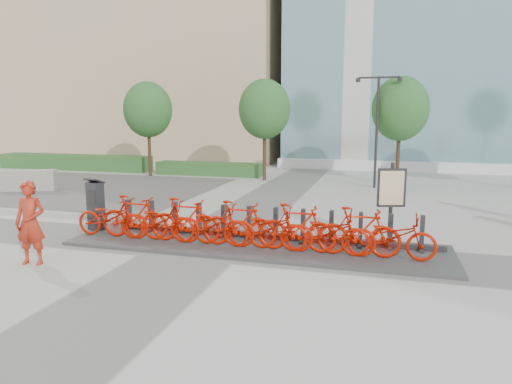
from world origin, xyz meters
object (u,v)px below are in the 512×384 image
(bike_0, at_px, (111,217))
(jersey_barrier, at_px, (28,180))
(worker_red, at_px, (30,223))
(kiosk, at_px, (96,205))
(map_sign, at_px, (391,191))

(bike_0, bearing_deg, jersey_barrier, 53.25)
(bike_0, xyz_separation_m, jersey_barrier, (-8.14, 6.08, -0.14))
(bike_0, height_order, worker_red, worker_red)
(bike_0, bearing_deg, kiosk, 57.34)
(bike_0, height_order, jersey_barrier, bike_0)
(worker_red, xyz_separation_m, map_sign, (7.70, 3.63, 0.48))
(map_sign, bearing_deg, bike_0, 174.01)
(kiosk, relative_size, jersey_barrier, 0.63)
(kiosk, height_order, map_sign, map_sign)
(jersey_barrier, bearing_deg, bike_0, -59.17)
(bike_0, distance_m, jersey_barrier, 10.15)
(kiosk, relative_size, map_sign, 0.70)
(kiosk, xyz_separation_m, worker_red, (0.29, -2.80, 0.14))
(kiosk, xyz_separation_m, map_sign, (7.99, 0.83, 0.62))
(bike_0, relative_size, jersey_barrier, 0.84)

